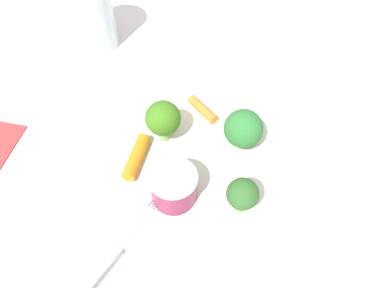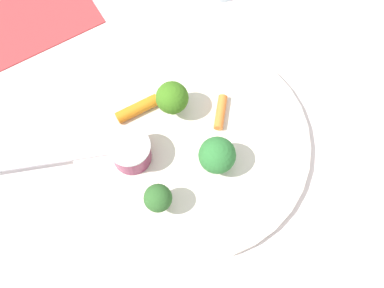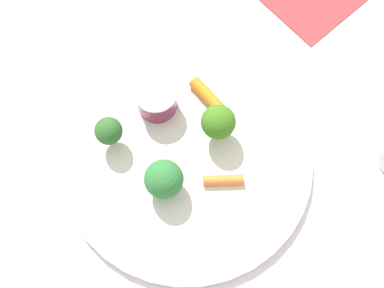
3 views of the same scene
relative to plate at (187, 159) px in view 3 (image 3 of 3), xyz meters
name	(u,v)px [view 3 (image 3 of 3)]	position (x,y,z in m)	size (l,w,h in m)	color
ground_plane	(187,161)	(0.00, 0.00, -0.01)	(2.40, 2.40, 0.00)	white
plate	(187,159)	(0.00, 0.00, 0.00)	(0.29, 0.29, 0.01)	silver
sauce_cup	(157,99)	(0.07, -0.02, 0.02)	(0.05, 0.05, 0.04)	maroon
broccoli_floret_0	(218,122)	(0.00, -0.05, 0.04)	(0.04, 0.04, 0.05)	#8AB569
broccoli_floret_1	(164,179)	(-0.01, 0.04, 0.03)	(0.04, 0.04, 0.05)	#7DB15E
broccoli_floret_2	(109,131)	(0.07, 0.05, 0.04)	(0.03, 0.03, 0.05)	#94AE66
carrot_stick_0	(209,97)	(0.04, -0.07, 0.01)	(0.01, 0.01, 0.06)	orange
carrot_stick_1	(223,180)	(-0.05, -0.01, 0.01)	(0.01, 0.01, 0.04)	orange
fork	(144,47)	(0.15, -0.05, 0.01)	(0.17, 0.07, 0.00)	#BEBAC1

